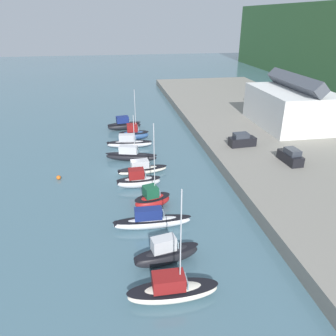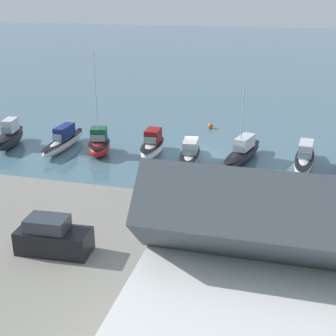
{
  "view_description": "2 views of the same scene",
  "coord_description": "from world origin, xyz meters",
  "px_view_note": "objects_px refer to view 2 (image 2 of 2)",
  "views": [
    {
      "loc": [
        43.11,
        -1.32,
        20.72
      ],
      "look_at": [
        3.22,
        5.53,
        1.86
      ],
      "focal_mm": 35.0,
      "sensor_mm": 36.0,
      "label": 1
    },
    {
      "loc": [
        -8.3,
        43.92,
        15.93
      ],
      "look_at": [
        0.78,
        9.32,
        1.96
      ],
      "focal_mm": 50.0,
      "sensor_mm": 36.0,
      "label": 2
    }
  ],
  "objects_px": {
    "moored_boat_4": "(190,154)",
    "parked_car_1": "(197,219)",
    "moored_boat_3": "(243,153)",
    "moored_boat_5": "(153,146)",
    "mooring_buoy_0": "(210,126)",
    "moored_boat_7": "(64,141)",
    "moored_boat_2": "(304,159)",
    "parked_car_0": "(53,237)",
    "moored_boat_6": "(99,145)",
    "moored_boat_8": "(11,137)"
  },
  "relations": [
    {
      "from": "moored_boat_6",
      "to": "moored_boat_3",
      "type": "bearing_deg",
      "value": 170.92
    },
    {
      "from": "moored_boat_8",
      "to": "moored_boat_5",
      "type": "bearing_deg",
      "value": 173.49
    },
    {
      "from": "moored_boat_3",
      "to": "parked_car_0",
      "type": "height_order",
      "value": "moored_boat_3"
    },
    {
      "from": "moored_boat_8",
      "to": "parked_car_1",
      "type": "distance_m",
      "value": 28.42
    },
    {
      "from": "parked_car_0",
      "to": "mooring_buoy_0",
      "type": "xyz_separation_m",
      "value": [
        -3.48,
        -32.52,
        -2.29
      ]
    },
    {
      "from": "moored_boat_4",
      "to": "moored_boat_8",
      "type": "xyz_separation_m",
      "value": [
        19.32,
        0.35,
        0.35
      ]
    },
    {
      "from": "moored_boat_7",
      "to": "parked_car_0",
      "type": "xyz_separation_m",
      "value": [
        -10.04,
        21.17,
        1.73
      ]
    },
    {
      "from": "moored_boat_4",
      "to": "moored_boat_6",
      "type": "xyz_separation_m",
      "value": [
        9.29,
        0.33,
        0.3
      ]
    },
    {
      "from": "moored_boat_4",
      "to": "moored_boat_5",
      "type": "relative_size",
      "value": 1.25
    },
    {
      "from": "moored_boat_5",
      "to": "moored_boat_2",
      "type": "bearing_deg",
      "value": 179.6
    },
    {
      "from": "parked_car_1",
      "to": "moored_boat_2",
      "type": "bearing_deg",
      "value": -114.88
    },
    {
      "from": "moored_boat_6",
      "to": "moored_boat_7",
      "type": "bearing_deg",
      "value": -23.64
    },
    {
      "from": "moored_boat_2",
      "to": "moored_boat_3",
      "type": "relative_size",
      "value": 0.95
    },
    {
      "from": "moored_boat_8",
      "to": "mooring_buoy_0",
      "type": "bearing_deg",
      "value": -159.22
    },
    {
      "from": "moored_boat_2",
      "to": "parked_car_1",
      "type": "distance_m",
      "value": 19.03
    },
    {
      "from": "moored_boat_4",
      "to": "parked_car_0",
      "type": "distance_m",
      "value": 21.27
    },
    {
      "from": "mooring_buoy_0",
      "to": "moored_boat_8",
      "type": "bearing_deg",
      "value": 31.8
    },
    {
      "from": "moored_boat_2",
      "to": "moored_boat_5",
      "type": "xyz_separation_m",
      "value": [
        14.73,
        0.31,
        0.11
      ]
    },
    {
      "from": "moored_boat_3",
      "to": "moored_boat_7",
      "type": "relative_size",
      "value": 0.99
    },
    {
      "from": "parked_car_1",
      "to": "mooring_buoy_0",
      "type": "distance_m",
      "value": 28.55
    },
    {
      "from": "moored_boat_4",
      "to": "parked_car_0",
      "type": "relative_size",
      "value": 1.72
    },
    {
      "from": "moored_boat_7",
      "to": "mooring_buoy_0",
      "type": "xyz_separation_m",
      "value": [
        -13.53,
        -11.35,
        -0.56
      ]
    },
    {
      "from": "moored_boat_3",
      "to": "moored_boat_7",
      "type": "bearing_deg",
      "value": 18.4
    },
    {
      "from": "moored_boat_2",
      "to": "mooring_buoy_0",
      "type": "bearing_deg",
      "value": -39.75
    },
    {
      "from": "moored_boat_8",
      "to": "mooring_buoy_0",
      "type": "relative_size",
      "value": 10.36
    },
    {
      "from": "moored_boat_5",
      "to": "mooring_buoy_0",
      "type": "bearing_deg",
      "value": -112.13
    },
    {
      "from": "moored_boat_5",
      "to": "mooring_buoy_0",
      "type": "height_order",
      "value": "moored_boat_5"
    },
    {
      "from": "moored_boat_2",
      "to": "moored_boat_8",
      "type": "xyz_separation_m",
      "value": [
        30.02,
        1.52,
        0.23
      ]
    },
    {
      "from": "moored_boat_3",
      "to": "moored_boat_8",
      "type": "distance_m",
      "value": 24.3
    },
    {
      "from": "moored_boat_7",
      "to": "moored_boat_2",
      "type": "bearing_deg",
      "value": -176.77
    },
    {
      "from": "moored_boat_8",
      "to": "parked_car_0",
      "type": "height_order",
      "value": "parked_car_0"
    },
    {
      "from": "moored_boat_4",
      "to": "parked_car_1",
      "type": "relative_size",
      "value": 1.71
    },
    {
      "from": "moored_boat_6",
      "to": "moored_boat_2",
      "type": "bearing_deg",
      "value": 168.85
    },
    {
      "from": "moored_boat_5",
      "to": "moored_boat_6",
      "type": "relative_size",
      "value": 0.58
    },
    {
      "from": "moored_boat_2",
      "to": "moored_boat_7",
      "type": "relative_size",
      "value": 0.94
    },
    {
      "from": "mooring_buoy_0",
      "to": "parked_car_0",
      "type": "bearing_deg",
      "value": 83.88
    },
    {
      "from": "moored_boat_4",
      "to": "moored_boat_6",
      "type": "bearing_deg",
      "value": -3.96
    },
    {
      "from": "moored_boat_2",
      "to": "moored_boat_4",
      "type": "distance_m",
      "value": 10.76
    },
    {
      "from": "moored_boat_5",
      "to": "parked_car_0",
      "type": "xyz_separation_m",
      "value": [
        -0.54,
        21.75,
        1.64
      ]
    },
    {
      "from": "moored_boat_5",
      "to": "moored_boat_6",
      "type": "bearing_deg",
      "value": 11.13
    },
    {
      "from": "moored_boat_5",
      "to": "moored_boat_8",
      "type": "height_order",
      "value": "moored_boat_8"
    },
    {
      "from": "moored_boat_4",
      "to": "parked_car_1",
      "type": "bearing_deg",
      "value": 97.52
    },
    {
      "from": "moored_boat_6",
      "to": "mooring_buoy_0",
      "type": "distance_m",
      "value": 15.16
    },
    {
      "from": "moored_boat_5",
      "to": "moored_boat_8",
      "type": "xyz_separation_m",
      "value": [
        15.28,
        1.21,
        0.12
      ]
    },
    {
      "from": "moored_boat_6",
      "to": "moored_boat_8",
      "type": "xyz_separation_m",
      "value": [
        10.03,
        0.02,
        0.05
      ]
    },
    {
      "from": "moored_boat_3",
      "to": "moored_boat_2",
      "type": "bearing_deg",
      "value": -165.48
    },
    {
      "from": "moored_boat_3",
      "to": "moored_boat_5",
      "type": "distance_m",
      "value": 8.97
    },
    {
      "from": "moored_boat_8",
      "to": "moored_boat_3",
      "type": "bearing_deg",
      "value": 172.77
    },
    {
      "from": "parked_car_0",
      "to": "moored_boat_7",
      "type": "bearing_deg",
      "value": -158.06
    },
    {
      "from": "moored_boat_5",
      "to": "moored_boat_7",
      "type": "distance_m",
      "value": 9.52
    }
  ]
}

